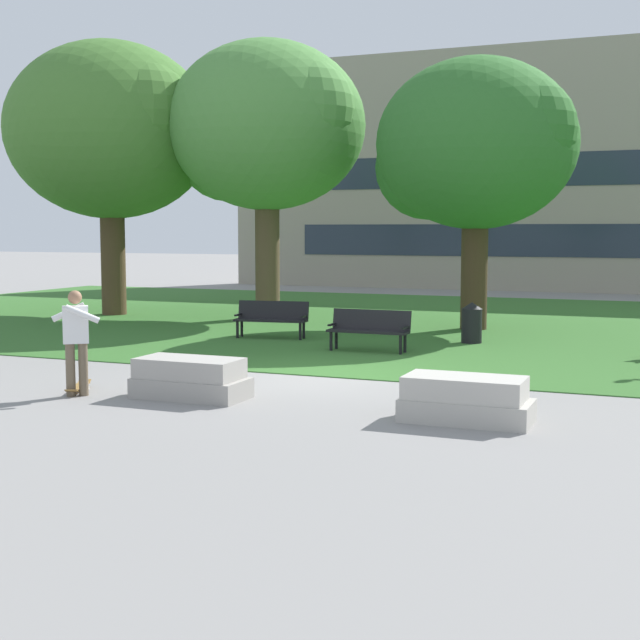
# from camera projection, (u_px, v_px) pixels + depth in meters

# --- Properties ---
(ground_plane) EXTENTS (140.00, 140.00, 0.00)m
(ground_plane) POSITION_uv_depth(u_px,v_px,m) (321.00, 377.00, 16.22)
(ground_plane) COLOR gray
(grass_lawn) EXTENTS (40.00, 20.00, 0.02)m
(grass_lawn) POSITION_uv_depth(u_px,v_px,m) (453.00, 323.00, 25.43)
(grass_lawn) COLOR #336628
(grass_lawn) RESTS_ON ground
(concrete_block_center) EXTENTS (1.80, 0.90, 0.64)m
(concrete_block_center) POSITION_uv_depth(u_px,v_px,m) (190.00, 379.00, 14.19)
(concrete_block_center) COLOR #9E9991
(concrete_block_center) RESTS_ON ground
(concrete_block_left) EXTENTS (1.80, 0.90, 0.64)m
(concrete_block_left) POSITION_uv_depth(u_px,v_px,m) (466.00, 400.00, 12.43)
(concrete_block_left) COLOR #B2ADA3
(concrete_block_left) RESTS_ON ground
(person_skateboarder) EXTENTS (0.91, 0.60, 1.71)m
(person_skateboarder) POSITION_uv_depth(u_px,v_px,m) (76.00, 336.00, 14.30)
(person_skateboarder) COLOR brown
(person_skateboarder) RESTS_ON ground
(skateboard) EXTENTS (0.60, 1.01, 0.14)m
(skateboard) POSITION_uv_depth(u_px,v_px,m) (78.00, 387.00, 14.72)
(skateboard) COLOR olive
(skateboard) RESTS_ON ground
(park_bench_near_left) EXTENTS (1.80, 0.54, 0.90)m
(park_bench_near_left) POSITION_uv_depth(u_px,v_px,m) (369.00, 328.00, 19.50)
(park_bench_near_left) COLOR black
(park_bench_near_left) RESTS_ON grass_lawn
(park_bench_far_left) EXTENTS (1.86, 0.78, 0.90)m
(park_bench_far_left) POSITION_uv_depth(u_px,v_px,m) (272.00, 317.00, 21.87)
(park_bench_far_left) COLOR black
(park_bench_far_left) RESTS_ON grass_lawn
(tree_near_right) EXTENTS (6.13, 5.83, 8.18)m
(tree_near_right) POSITION_uv_depth(u_px,v_px,m) (265.00, 129.00, 26.27)
(tree_near_right) COLOR brown
(tree_near_right) RESTS_ON grass_lawn
(tree_far_left) EXTENTS (6.68, 6.36, 8.39)m
(tree_far_left) POSITION_uv_depth(u_px,v_px,m) (108.00, 134.00, 27.47)
(tree_far_left) COLOR #4C3823
(tree_far_left) RESTS_ON grass_lawn
(tree_near_left) EXTENTS (5.54, 5.28, 7.14)m
(tree_near_left) POSITION_uv_depth(u_px,v_px,m) (474.00, 147.00, 23.41)
(tree_near_left) COLOR #42301E
(tree_near_left) RESTS_ON grass_lawn
(trash_bin) EXTENTS (0.49, 0.49, 0.96)m
(trash_bin) POSITION_uv_depth(u_px,v_px,m) (472.00, 322.00, 20.91)
(trash_bin) COLOR black
(trash_bin) RESTS_ON grass_lawn
(building_facade_distant) EXTENTS (28.40, 1.03, 10.52)m
(building_facade_distant) POSITION_uv_depth(u_px,v_px,m) (537.00, 169.00, 38.23)
(building_facade_distant) COLOR gray
(building_facade_distant) RESTS_ON ground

